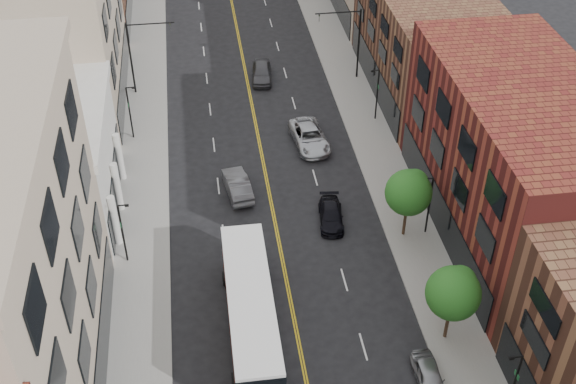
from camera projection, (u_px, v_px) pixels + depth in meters
name	position (u px, v px, depth m)	size (l,w,h in m)	color
sidewalk_left	(144.00, 170.00, 60.34)	(4.00, 110.00, 0.15)	gray
sidewalk_right	(377.00, 151.00, 62.55)	(4.00, 110.00, 0.15)	gray
bldg_l_white	(43.00, 166.00, 54.02)	(10.00, 14.00, 8.00)	silver
bldg_l_far_a	(55.00, 10.00, 64.20)	(10.00, 20.00, 18.00)	tan
bldg_r_mid	(517.00, 161.00, 51.09)	(10.00, 22.00, 12.00)	maroon
bldg_r_far_a	(428.00, 42.00, 68.09)	(10.00, 20.00, 10.00)	brown
tree_r_2	(454.00, 291.00, 43.66)	(3.40, 3.40, 5.59)	black
tree_r_3	(410.00, 191.00, 51.46)	(3.40, 3.40, 5.59)	black
lamp_l_2	(123.00, 230.00, 49.87)	(0.81, 0.55, 5.05)	black
lamp_l_3	(130.00, 110.00, 62.35)	(0.81, 0.55, 5.05)	black
lamp_r_1	(514.00, 382.00, 39.81)	(0.81, 0.55, 5.05)	black
lamp_r_2	(429.00, 202.00, 52.29)	(0.81, 0.55, 5.05)	black
lamp_r_3	(377.00, 92.00, 64.77)	(0.81, 0.55, 5.05)	black
signal_mast_left	(138.00, 50.00, 67.63)	(4.49, 0.18, 7.20)	black
signal_mast_right	(352.00, 36.00, 69.90)	(4.49, 0.18, 7.20)	black
city_bus	(250.00, 308.00, 45.50)	(3.21, 13.04, 3.35)	white
car_parked_far	(429.00, 377.00, 42.88)	(1.57, 3.90, 1.33)	#94969A
car_lane_behind	(237.00, 185.00, 57.48)	(1.71, 4.92, 1.62)	#56575C
car_lane_a	(331.00, 215.00, 54.78)	(1.78, 4.37, 1.27)	black
car_lane_b	(309.00, 137.00, 62.89)	(2.72, 5.90, 1.64)	#B7B9BF
car_lane_c	(262.00, 72.00, 72.05)	(1.92, 4.77, 1.63)	#434348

